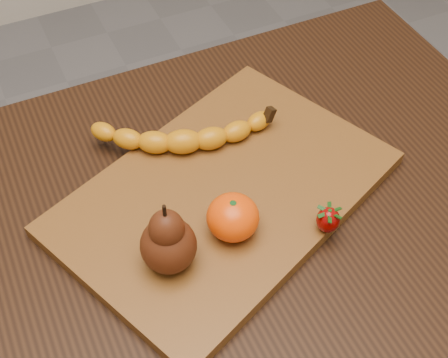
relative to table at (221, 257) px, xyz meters
name	(u,v)px	position (x,y,z in m)	size (l,w,h in m)	color
table	(221,257)	(0.00, 0.00, 0.00)	(1.00, 0.70, 0.76)	black
cutting_board	(224,193)	(0.02, 0.03, 0.11)	(0.45, 0.30, 0.02)	brown
banana	(183,142)	(0.00, 0.12, 0.14)	(0.23, 0.06, 0.04)	orange
pear	(167,236)	(-0.09, -0.05, 0.17)	(0.07, 0.07, 0.11)	#4B1E0C
mandarin	(233,217)	(0.00, -0.04, 0.15)	(0.07, 0.07, 0.06)	#FF4702
strawberry	(328,219)	(0.11, -0.09, 0.14)	(0.03, 0.03, 0.04)	#810403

